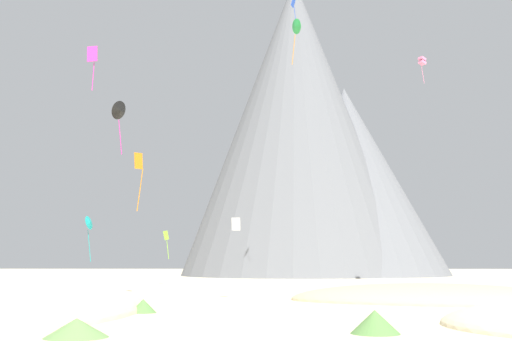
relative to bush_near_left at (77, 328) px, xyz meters
The scene contains 16 objects.
ground_plane 5.14m from the bush_near_left, 43.12° to the left, with size 400.00×400.00×0.00m, color beige.
dune_foreground_right 31.55m from the bush_near_left, 48.03° to the left, with size 22.91×10.88×2.92m, color #C6B284.
dune_midground 12.79m from the bush_near_left, 117.02° to the left, with size 25.81×11.72×3.82m, color beige.
bush_near_left is the anchor object (origin of this frame).
bush_far_right 12.59m from the bush_near_left, 88.81° to the left, with size 1.72×1.72×0.86m, color #568442.
bush_scatter_east 13.23m from the bush_near_left, ahead, with size 2.27×2.27×1.07m, color #568442.
rock_massif 112.73m from the bush_near_left, 81.10° to the left, with size 67.40×67.40×66.78m.
kite_orange_low 34.39m from the bush_near_left, 98.06° to the left, with size 0.83×1.04×5.71m.
kite_blue_high 74.80m from the bush_near_left, 79.27° to the left, with size 0.81×0.94×3.68m.
kite_teal_low 59.45m from the bush_near_left, 106.23° to the left, with size 1.11×2.02×6.25m.
kite_lime_low 58.45m from the bush_near_left, 96.08° to the left, with size 0.86×0.96×3.90m.
kite_white_low 27.39m from the bush_near_left, 78.58° to the left, with size 0.77×0.48×1.12m.
kite_black_mid 33.42m from the bush_near_left, 101.28° to the left, with size 1.57×1.94×5.03m.
kite_green_high 64.46m from the bush_near_left, 77.70° to the left, with size 1.67×2.16×6.50m.
kite_pink_high 76.62m from the bush_near_left, 63.78° to the left, with size 1.26×1.23×4.03m.
kite_magenta_mid 33.12m from the bush_near_left, 106.43° to the left, with size 1.02×0.39×4.15m.
Camera 1 is at (4.78, -30.77, 3.32)m, focal length 43.59 mm.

